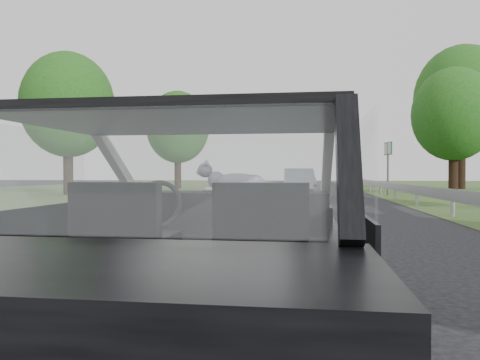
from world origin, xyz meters
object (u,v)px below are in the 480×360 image
(other_car, at_px, (299,182))
(highway_sign, at_px, (388,169))
(subject_car, at_px, (203,240))
(cat, at_px, (237,181))

(other_car, relative_size, highway_sign, 1.55)
(subject_car, height_order, other_car, subject_car)
(subject_car, relative_size, cat, 7.43)
(other_car, xyz_separation_m, highway_sign, (4.45, 0.59, 0.66))
(other_car, height_order, highway_sign, highway_sign)
(subject_car, distance_m, highway_sign, 22.08)
(highway_sign, bearing_deg, other_car, 177.65)
(cat, xyz_separation_m, other_car, (0.13, 20.34, -0.39))
(subject_car, height_order, cat, subject_car)
(subject_car, bearing_deg, other_car, 89.31)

